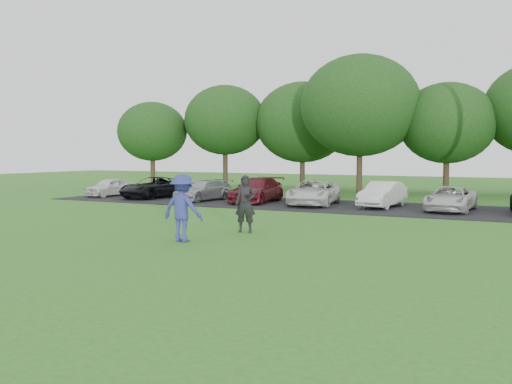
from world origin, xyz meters
TOP-DOWN VIEW (x-y plane):
  - ground at (0.00, 0.00)m, footprint 100.00×100.00m
  - parking_lot at (0.00, 13.00)m, footprint 32.00×6.50m
  - frisbee_player at (-0.94, 0.65)m, footprint 1.28×0.75m
  - camera_bystander at (-0.20, 3.15)m, footprint 0.77×0.61m
  - parked_cars at (-0.59, 12.95)m, footprint 30.22×4.71m
  - tree_row at (1.51, 22.76)m, footprint 42.39×9.85m

SIDE VIEW (x-z plane):
  - ground at x=0.00m, z-range 0.00..0.00m
  - parking_lot at x=0.00m, z-range 0.00..0.03m
  - parked_cars at x=-0.59m, z-range -0.01..1.24m
  - camera_bystander at x=-0.20m, z-range 0.00..1.86m
  - frisbee_player at x=-0.94m, z-range -0.10..2.07m
  - tree_row at x=1.51m, z-range 0.59..9.23m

